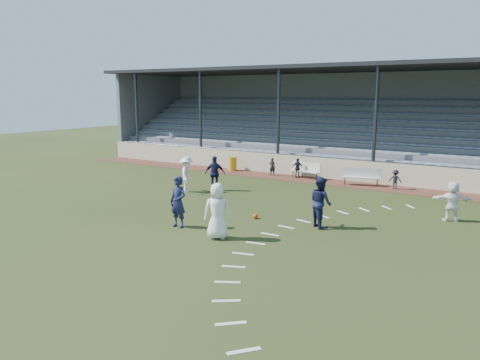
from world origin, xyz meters
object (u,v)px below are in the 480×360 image
at_px(bench_left, 305,169).
at_px(player_white_lead, 217,211).
at_px(trash_bin, 232,164).
at_px(player_navy_lead, 178,202).
at_px(bench_right, 362,175).
at_px(football, 255,216).

xyz_separation_m(bench_left, player_white_lead, (2.29, -12.27, 0.39)).
height_order(trash_bin, player_navy_lead, player_navy_lead).
xyz_separation_m(bench_left, trash_bin, (-5.12, -0.04, -0.12)).
distance_m(bench_right, player_navy_lead, 12.04).
relative_size(bench_left, football, 9.87).
xyz_separation_m(trash_bin, player_white_lead, (7.41, -12.23, 0.52)).
bearing_deg(trash_bin, bench_left, 0.45).
bearing_deg(bench_left, player_navy_lead, -76.92).
distance_m(bench_left, player_navy_lead, 11.93).
bearing_deg(bench_left, bench_right, 6.30).
height_order(bench_right, football, bench_right).
height_order(bench_right, player_navy_lead, player_navy_lead).
xyz_separation_m(bench_right, player_white_lead, (-1.21, -11.93, 0.39)).
distance_m(football, player_white_lead, 3.06).
relative_size(trash_bin, player_white_lead, 0.45).
distance_m(trash_bin, player_navy_lead, 13.05).
bearing_deg(player_white_lead, football, -116.30).
xyz_separation_m(football, player_navy_lead, (-1.83, -2.58, 0.86)).
bearing_deg(player_navy_lead, trash_bin, 116.58).
distance_m(trash_bin, player_white_lead, 14.31).
relative_size(bench_right, football, 9.85).
distance_m(bench_right, football, 9.13).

